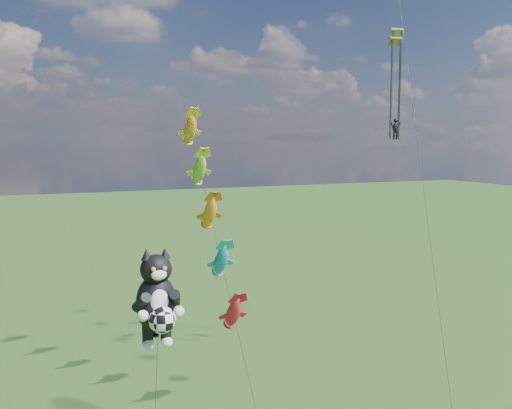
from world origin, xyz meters
name	(u,v)px	position (x,y,z in m)	size (l,w,h in m)	color
cat_kite_rig	(157,299)	(2.52, 3.21, 8.30)	(2.46, 4.09, 10.82)	brown
fish_windsock_rig	(210,214)	(8.11, 11.94, 11.15)	(0.88, 15.97, 19.87)	brown
parafoil_rig	(397,108)	(22.15, 11.03, 18.26)	(7.70, 16.21, 27.16)	brown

